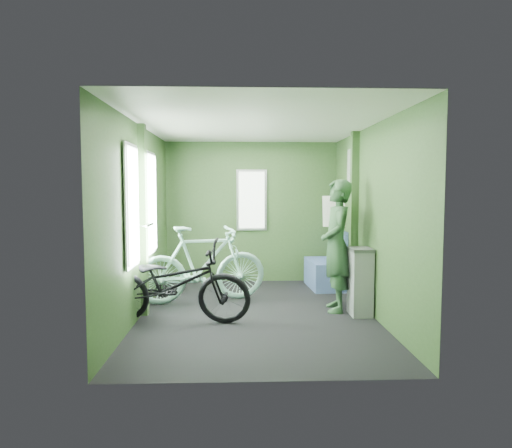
% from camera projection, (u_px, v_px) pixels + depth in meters
% --- Properties ---
extents(room, '(4.00, 4.02, 2.31)m').
position_uv_depth(room, '(253.00, 197.00, 5.55)').
color(room, black).
rests_on(room, ground).
extents(bicycle_black, '(1.86, 1.00, 1.03)m').
position_uv_depth(bicycle_black, '(173.00, 323.00, 5.21)').
color(bicycle_black, black).
rests_on(bicycle_black, ground).
extents(bicycle_mint, '(1.89, 1.12, 1.13)m').
position_uv_depth(bicycle_mint, '(202.00, 303.00, 6.12)').
color(bicycle_mint, '#A0E1D0').
rests_on(bicycle_mint, ground).
extents(passenger, '(0.44, 0.69, 1.65)m').
position_uv_depth(passenger, '(337.00, 245.00, 5.71)').
color(passenger, '#284A2A').
rests_on(passenger, ground).
extents(waste_box, '(0.24, 0.34, 0.82)m').
position_uv_depth(waste_box, '(360.00, 282.00, 5.53)').
color(waste_box, gray).
rests_on(waste_box, ground).
extents(bench_seat, '(0.53, 0.88, 0.90)m').
position_uv_depth(bench_seat, '(326.00, 270.00, 7.09)').
color(bench_seat, navy).
rests_on(bench_seat, ground).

